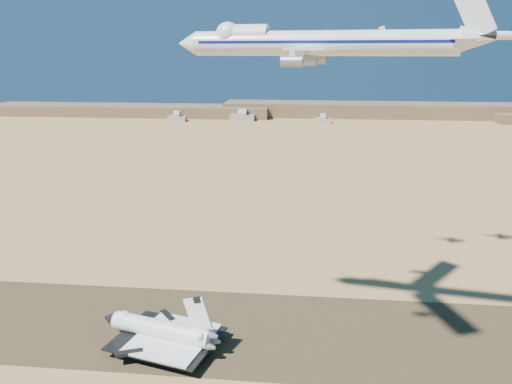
# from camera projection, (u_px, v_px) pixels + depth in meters

# --- Properties ---
(ground) EXTENTS (1200.00, 1200.00, 0.00)m
(ground) POSITION_uv_depth(u_px,v_px,m) (232.00, 330.00, 158.38)
(ground) COLOR #B2834F
(ground) RESTS_ON ground
(runway) EXTENTS (600.00, 50.00, 0.06)m
(runway) POSITION_uv_depth(u_px,v_px,m) (232.00, 330.00, 158.37)
(runway) COLOR #483724
(runway) RESTS_ON ground
(ridgeline) EXTENTS (960.00, 90.00, 18.00)m
(ridgeline) POSITION_uv_depth(u_px,v_px,m) (341.00, 112.00, 654.12)
(ridgeline) COLOR olive
(ridgeline) RESTS_ON ground
(hangars) EXTENTS (200.50, 29.50, 30.00)m
(hangars) POSITION_uv_depth(u_px,v_px,m) (239.00, 117.00, 621.06)
(hangars) COLOR #ADA999
(hangars) RESTS_ON ground
(shuttle) EXTENTS (38.94, 29.98, 19.08)m
(shuttle) POSITION_uv_depth(u_px,v_px,m) (160.00, 331.00, 148.06)
(shuttle) COLOR white
(shuttle) RESTS_ON runway
(carrier_747) EXTENTS (78.09, 59.64, 19.38)m
(carrier_747) POSITION_uv_depth(u_px,v_px,m) (311.00, 43.00, 124.20)
(carrier_747) COLOR white
(crew_a) EXTENTS (0.42, 0.61, 1.60)m
(crew_a) POSITION_uv_depth(u_px,v_px,m) (180.00, 358.00, 142.33)
(crew_a) COLOR orange
(crew_a) RESTS_ON runway
(crew_b) EXTENTS (0.61, 0.96, 1.89)m
(crew_b) POSITION_uv_depth(u_px,v_px,m) (171.00, 366.00, 138.46)
(crew_b) COLOR orange
(crew_b) RESTS_ON runway
(crew_c) EXTENTS (0.83, 1.04, 1.58)m
(crew_c) POSITION_uv_depth(u_px,v_px,m) (189.00, 366.00, 138.74)
(crew_c) COLOR orange
(crew_c) RESTS_ON runway
(chase_jet_e) EXTENTS (13.72, 7.65, 3.43)m
(chase_jet_e) POSITION_uv_depth(u_px,v_px,m) (367.00, 34.00, 170.27)
(chase_jet_e) COLOR white
(chase_jet_f) EXTENTS (15.18, 8.51, 3.81)m
(chase_jet_f) POSITION_uv_depth(u_px,v_px,m) (439.00, 43.00, 176.65)
(chase_jet_f) COLOR white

